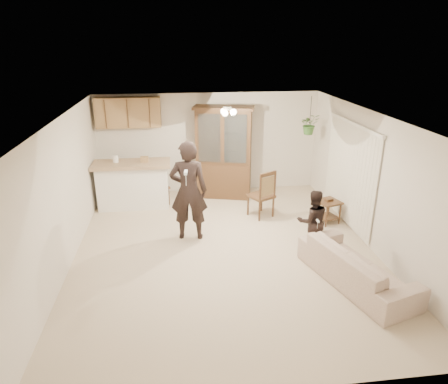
{
  "coord_description": "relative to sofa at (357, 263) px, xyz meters",
  "views": [
    {
      "loc": [
        -0.83,
        -6.54,
        3.74
      ],
      "look_at": [
        0.04,
        0.4,
        1.03
      ],
      "focal_mm": 32.0,
      "sensor_mm": 36.0,
      "label": 1
    }
  ],
  "objects": [
    {
      "name": "floor",
      "position": [
        -1.97,
        1.3,
        -0.37
      ],
      "size": [
        6.5,
        6.5,
        0.0
      ],
      "primitive_type": "plane",
      "color": "beige",
      "rests_on": "ground"
    },
    {
      "name": "ceiling",
      "position": [
        -1.97,
        1.3,
        2.13
      ],
      "size": [
        5.5,
        6.5,
        0.02
      ],
      "primitive_type": "cube",
      "color": "white",
      "rests_on": "wall_back"
    },
    {
      "name": "wall_back",
      "position": [
        -1.97,
        4.55,
        0.88
      ],
      "size": [
        5.5,
        0.02,
        2.5
      ],
      "primitive_type": "cube",
      "color": "silver",
      "rests_on": "ground"
    },
    {
      "name": "wall_front",
      "position": [
        -1.97,
        -1.95,
        0.88
      ],
      "size": [
        5.5,
        0.02,
        2.5
      ],
      "primitive_type": "cube",
      "color": "silver",
      "rests_on": "ground"
    },
    {
      "name": "wall_left",
      "position": [
        -4.72,
        1.3,
        0.88
      ],
      "size": [
        0.02,
        6.5,
        2.5
      ],
      "primitive_type": "cube",
      "color": "silver",
      "rests_on": "ground"
    },
    {
      "name": "wall_right",
      "position": [
        0.78,
        1.3,
        0.88
      ],
      "size": [
        0.02,
        6.5,
        2.5
      ],
      "primitive_type": "cube",
      "color": "silver",
      "rests_on": "ground"
    },
    {
      "name": "breakfast_bar",
      "position": [
        -3.82,
        3.65,
        0.13
      ],
      "size": [
        1.6,
        0.55,
        1.0
      ],
      "primitive_type": "cube",
      "color": "white",
      "rests_on": "floor"
    },
    {
      "name": "bar_top",
      "position": [
        -3.82,
        3.65,
        0.68
      ],
      "size": [
        1.75,
        0.7,
        0.08
      ],
      "primitive_type": "cube",
      "color": "#A28061",
      "rests_on": "breakfast_bar"
    },
    {
      "name": "upper_cabinets",
      "position": [
        -3.87,
        4.37,
        1.73
      ],
      "size": [
        1.5,
        0.34,
        0.7
      ],
      "primitive_type": "cube",
      "color": "brown",
      "rests_on": "wall_back"
    },
    {
      "name": "vertical_blinds",
      "position": [
        0.74,
        2.2,
        0.73
      ],
      "size": [
        0.06,
        2.3,
        2.1
      ],
      "primitive_type": null,
      "color": "silver",
      "rests_on": "wall_right"
    },
    {
      "name": "ceiling_fixture",
      "position": [
        -1.77,
        2.5,
        2.03
      ],
      "size": [
        0.36,
        0.36,
        0.2
      ],
      "primitive_type": null,
      "color": "#FBE9BC",
      "rests_on": "ceiling"
    },
    {
      "name": "hanging_plant",
      "position": [
        0.33,
        3.7,
        1.48
      ],
      "size": [
        0.43,
        0.37,
        0.48
      ],
      "primitive_type": "imported",
      "color": "#315C24",
      "rests_on": "ceiling"
    },
    {
      "name": "plant_cord",
      "position": [
        0.33,
        3.7,
        1.81
      ],
      "size": [
        0.01,
        0.01,
        0.65
      ],
      "primitive_type": "cylinder",
      "color": "black",
      "rests_on": "ceiling"
    },
    {
      "name": "sofa",
      "position": [
        0.0,
        0.0,
        0.0
      ],
      "size": [
        1.25,
        2.01,
        0.73
      ],
      "primitive_type": "imported",
      "rotation": [
        0.0,
        0.0,
        1.87
      ],
      "color": "beige",
      "rests_on": "floor"
    },
    {
      "name": "adult",
      "position": [
        -2.59,
        1.93,
        0.53
      ],
      "size": [
        0.7,
        0.5,
        1.8
      ],
      "primitive_type": "imported",
      "rotation": [
        0.0,
        0.0,
        3.03
      ],
      "color": "black",
      "rests_on": "floor"
    },
    {
      "name": "child",
      "position": [
        -0.38,
        1.12,
        0.31
      ],
      "size": [
        0.67,
        0.53,
        1.35
      ],
      "primitive_type": "imported",
      "rotation": [
        0.0,
        0.0,
        3.11
      ],
      "color": "black",
      "rests_on": "floor"
    },
    {
      "name": "china_hutch",
      "position": [
        -1.65,
        4.08,
        0.74
      ],
      "size": [
        1.51,
        0.89,
        2.24
      ],
      "rotation": [
        0.0,
        0.0,
        -0.25
      ],
      "color": "#3B2115",
      "rests_on": "floor"
    },
    {
      "name": "side_table",
      "position": [
        0.38,
        2.26,
        -0.11
      ],
      "size": [
        0.57,
        0.57,
        0.55
      ],
      "rotation": [
        0.0,
        0.0,
        0.32
      ],
      "color": "#3B2115",
      "rests_on": "floor"
    },
    {
      "name": "chair_bar",
      "position": [
        -3.26,
        3.73,
        -0.09
      ],
      "size": [
        0.58,
        0.58,
        0.99
      ],
      "rotation": [
        0.0,
        0.0,
        0.43
      ],
      "color": "#3B2115",
      "rests_on": "floor"
    },
    {
      "name": "chair_hutch_left",
      "position": [
        -1.8,
        4.16,
        -0.04
      ],
      "size": [
        0.68,
        0.68,
        1.17
      ],
      "rotation": [
        0.0,
        0.0,
        -0.41
      ],
      "color": "#3B2115",
      "rests_on": "floor"
    },
    {
      "name": "chair_hutch_right",
      "position": [
        -0.99,
        2.76,
        -0.06
      ],
      "size": [
        0.65,
        0.65,
        1.08
      ],
      "rotation": [
        0.0,
        0.0,
        3.64
      ],
      "color": "#3B2115",
      "rests_on": "floor"
    },
    {
      "name": "controller_adult",
      "position": [
        -2.65,
        1.47,
        1.15
      ],
      "size": [
        0.07,
        0.18,
        0.05
      ],
      "primitive_type": "cube",
      "rotation": [
        0.0,
        0.0,
        3.03
      ],
      "color": "white",
      "rests_on": "adult"
    },
    {
      "name": "controller_child",
      "position": [
        -0.39,
        0.84,
        0.37
      ],
      "size": [
        0.04,
        0.11,
        0.03
      ],
      "primitive_type": "cube",
      "rotation": [
        0.0,
        0.0,
        3.11
      ],
      "color": "white",
      "rests_on": "child"
    }
  ]
}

